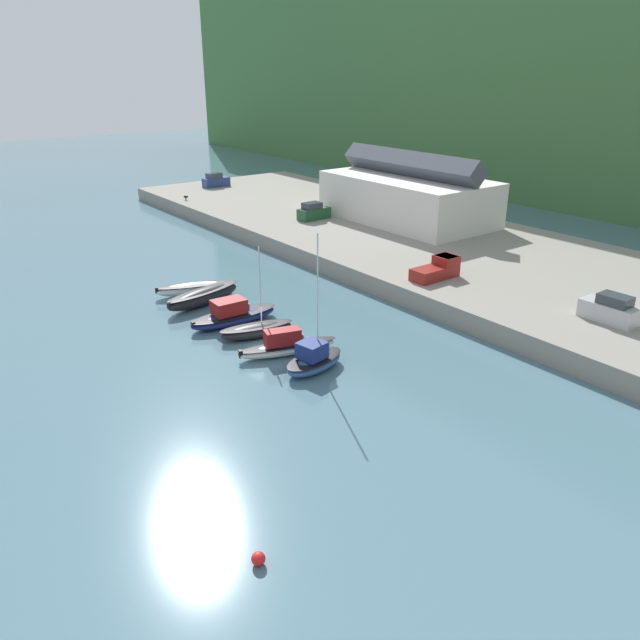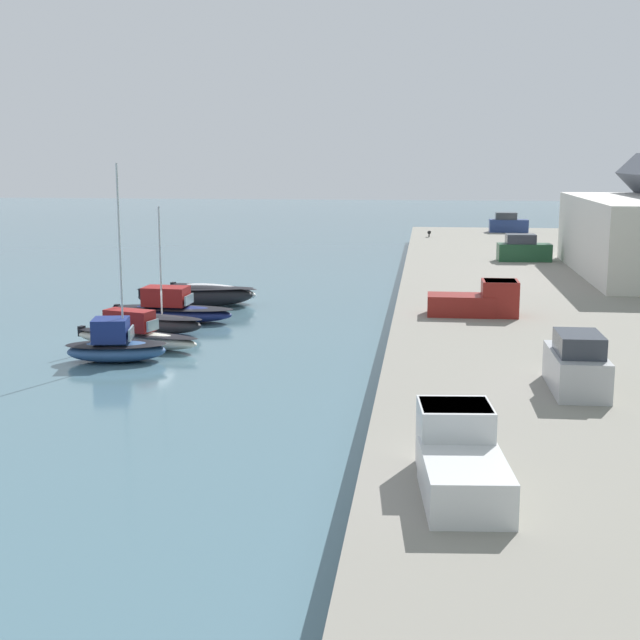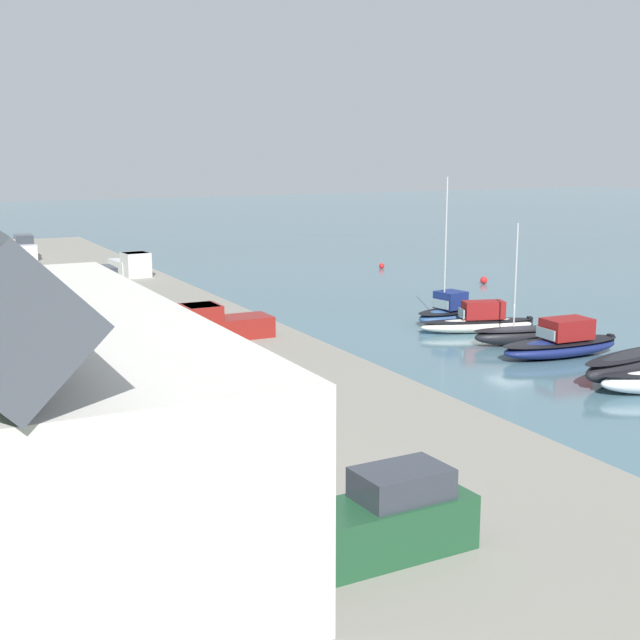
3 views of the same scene
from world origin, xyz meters
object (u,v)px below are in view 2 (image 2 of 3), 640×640
moored_boat_4 (134,335)px  moored_boat_5 (115,346)px  parked_car_3 (577,366)px  moored_boat_2 (171,309)px  moored_boat_3 (156,322)px  pickup_truck_0 (459,456)px  pickup_truck_1 (481,300)px  moored_boat_1 (196,296)px  parked_car_1 (523,250)px  moored_boat_0 (212,292)px  parked_car_0 (508,224)px  dog_on_quay (429,233)px

moored_boat_4 → moored_boat_5: bearing=18.1°
moored_boat_5 → parked_car_3: (9.75, 20.75, 1.88)m
moored_boat_2 → moored_boat_4: bearing=3.9°
moored_boat_5 → moored_boat_4: bearing=171.0°
moored_boat_3 → pickup_truck_0: (27.13, 16.42, 1.96)m
moored_boat_5 → pickup_truck_1: 19.07m
moored_boat_1 → parked_car_1: 27.54m
moored_boat_0 → parked_car_0: parked_car_0 is taller
parked_car_0 → pickup_truck_1: bearing=-6.3°
moored_boat_1 → moored_boat_2: moored_boat_2 is taller
moored_boat_2 → moored_boat_0: bearing=178.3°
moored_boat_3 → pickup_truck_1: bearing=96.7°
moored_boat_0 → moored_boat_4: bearing=17.1°
parked_car_0 → dog_on_quay: 11.16m
moored_boat_3 → dog_on_quay: size_ratio=8.27×
moored_boat_2 → parked_car_0: (-47.99, 24.51, 1.90)m
moored_boat_5 → parked_car_0: moored_boat_5 is taller
moored_boat_0 → parked_car_1: (-11.87, 22.74, 2.04)m
moored_boat_2 → dog_on_quay: size_ratio=8.86×
moored_boat_4 → parked_car_3: 24.66m
moored_boat_5 → moored_boat_2: bearing=170.7°
parked_car_3 → dog_on_quay: 61.75m
moored_boat_1 → moored_boat_4: moored_boat_4 is taller
moored_boat_3 → moored_boat_4: size_ratio=0.94×
parked_car_0 → moored_boat_2: bearing=-27.0°
parked_car_1 → dog_on_quay: 22.12m
pickup_truck_1 → dog_on_quay: (-46.42, -2.67, -0.36)m
parked_car_1 → pickup_truck_1: bearing=-13.6°
parked_car_0 → parked_car_1: same height
parked_car_0 → pickup_truck_0: size_ratio=0.86×
moored_boat_0 → parked_car_3: bearing=53.9°
moored_boat_2 → pickup_truck_1: size_ratio=1.66×
pickup_truck_0 → pickup_truck_1: bearing=80.1°
moored_boat_0 → moored_boat_1: size_ratio=0.90×
parked_car_3 → pickup_truck_1: size_ratio=0.89×
moored_boat_2 → pickup_truck_1: bearing=76.1°
moored_boat_1 → moored_boat_5: size_ratio=0.83×
moored_boat_0 → parked_car_3: 35.43m
moored_boat_0 → parked_car_3: size_ratio=1.73×
parked_car_1 → parked_car_3: 40.79m
moored_boat_5 → dog_on_quay: (-51.78, 15.54, 1.42)m
pickup_truck_0 → pickup_truck_1: size_ratio=1.03×
moored_boat_5 → parked_car_1: bearing=132.5°
moored_boat_3 → parked_car_0: 57.05m
moored_boat_5 → parked_car_1: moored_boat_5 is taller
pickup_truck_1 → parked_car_1: bearing=169.4°
moored_boat_1 → pickup_truck_1: pickup_truck_1 is taller
parked_car_1 → pickup_truck_0: bearing=-10.5°
pickup_truck_1 → dog_on_quay: 46.49m
moored_boat_0 → dog_on_quay: size_ratio=8.25×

